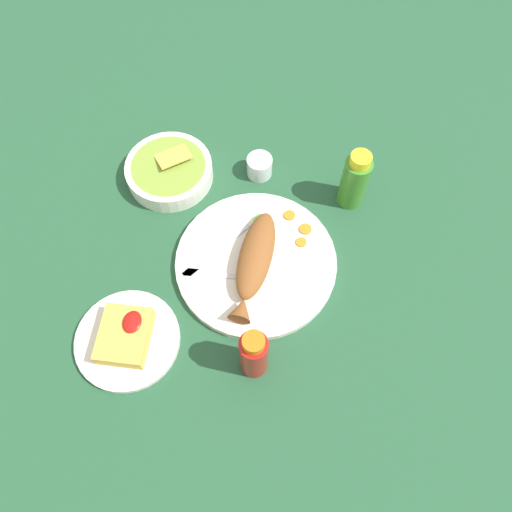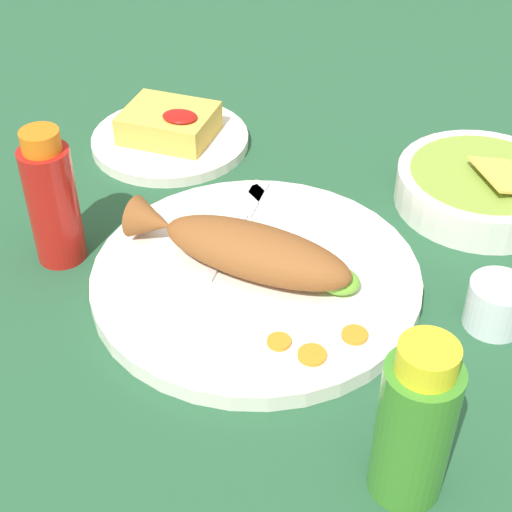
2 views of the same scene
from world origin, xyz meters
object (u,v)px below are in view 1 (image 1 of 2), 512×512
hot_sauce_bottle_green (355,180)px  side_plate_fries (128,340)px  fork_far (214,253)px  salt_cup (259,167)px  fork_near (217,275)px  fried_fish (254,261)px  hot_sauce_bottle_red (254,354)px  main_plate (256,262)px  guacamole_bowl (169,170)px

hot_sauce_bottle_green → side_plate_fries: bearing=132.8°
fork_far → salt_cup: size_ratio=2.60×
fork_near → salt_cup: salt_cup is taller
fried_fish → fork_near: fried_fish is taller
hot_sauce_bottle_red → fork_far: bearing=26.9°
fried_fish → fork_far: fried_fish is taller
main_plate → fork_far: (0.01, 0.09, 0.01)m
main_plate → guacamole_bowl: size_ratio=1.72×
fork_near → hot_sauce_bottle_green: size_ratio=1.22×
fork_far → main_plate: bearing=125.9°
fried_fish → side_plate_fries: size_ratio=1.22×
hot_sauce_bottle_red → guacamole_bowl: size_ratio=0.78×
fried_fish → fork_far: size_ratio=1.64×
salt_cup → guacamole_bowl: 0.20m
fork_near → hot_sauce_bottle_red: hot_sauce_bottle_red is taller
main_plate → fork_far: 0.09m
main_plate → salt_cup: bearing=5.0°
main_plate → fork_near: 0.09m
main_plate → fried_fish: size_ratio=1.35×
hot_sauce_bottle_red → salt_cup: (0.45, 0.04, -0.05)m
fork_far → hot_sauce_bottle_green: (0.18, -0.28, 0.05)m
guacamole_bowl → hot_sauce_bottle_green: bearing=-91.5°
fried_fish → hot_sauce_bottle_green: 0.28m
guacamole_bowl → salt_cup: bearing=-79.8°
hot_sauce_bottle_green → guacamole_bowl: hot_sauce_bottle_green is taller
main_plate → hot_sauce_bottle_green: hot_sauce_bottle_green is taller
fried_fish → hot_sauce_bottle_green: bearing=-36.8°
hot_sauce_bottle_green → side_plate_fries: 0.57m
fork_far → hot_sauce_bottle_green: hot_sauce_bottle_green is taller
hot_sauce_bottle_red → salt_cup: 0.45m
fork_far → guacamole_bowl: bearing=-105.4°
hot_sauce_bottle_red → side_plate_fries: bearing=86.2°
fork_far → hot_sauce_bottle_green: bearing=163.2°
main_plate → fried_fish: fried_fish is taller
hot_sauce_bottle_red → side_plate_fries: 0.26m
fork_far → guacamole_bowl: 0.23m
main_plate → salt_cup: salt_cup is taller
fork_near → fork_far: (0.05, 0.01, 0.00)m
hot_sauce_bottle_green → side_plate_fries: (-0.38, 0.41, -0.06)m
salt_cup → side_plate_fries: salt_cup is taller
hot_sauce_bottle_green → salt_cup: hot_sauce_bottle_green is taller
fork_near → hot_sauce_bottle_red: 0.20m
fork_far → fried_fish: bearing=116.8°
main_plate → fried_fish: bearing=173.7°
hot_sauce_bottle_red → side_plate_fries: (0.02, 0.25, -0.06)m
fork_near → fork_far: same height
fork_near → side_plate_fries: size_ratio=0.92×
hot_sauce_bottle_green → fried_fish: bearing=136.8°
fork_far → side_plate_fries: fork_far is taller
fried_fish → fork_far: (0.02, 0.09, -0.02)m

